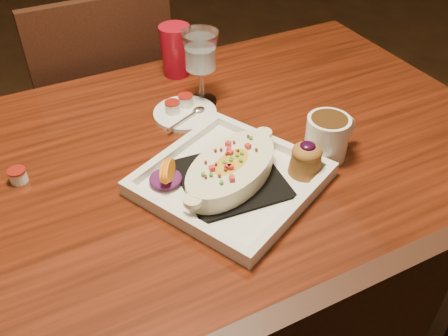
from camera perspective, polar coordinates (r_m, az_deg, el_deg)
name	(u,v)px	position (r m, az deg, el deg)	size (l,w,h in m)	color
table	(178,198)	(1.11, -5.24, -3.43)	(1.50, 0.90, 0.75)	maroon
chair_far	(105,114)	(1.68, -13.44, 5.98)	(0.42, 0.42, 0.93)	black
plate	(236,173)	(0.98, 1.42, -0.55)	(0.41, 0.41, 0.08)	white
coffee_mug	(328,135)	(1.06, 11.81, 3.66)	(0.13, 0.09, 0.09)	white
goblet	(200,55)	(1.18, -2.72, 12.75)	(0.09, 0.09, 0.18)	silver
saucer	(184,112)	(1.19, -4.63, 6.42)	(0.15, 0.15, 0.10)	white
creamer_loose	(18,175)	(1.07, -22.50, -0.79)	(0.04, 0.04, 0.03)	white
red_tumbler	(176,51)	(1.34, -5.56, 13.19)	(0.08, 0.08, 0.13)	#A00B1D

